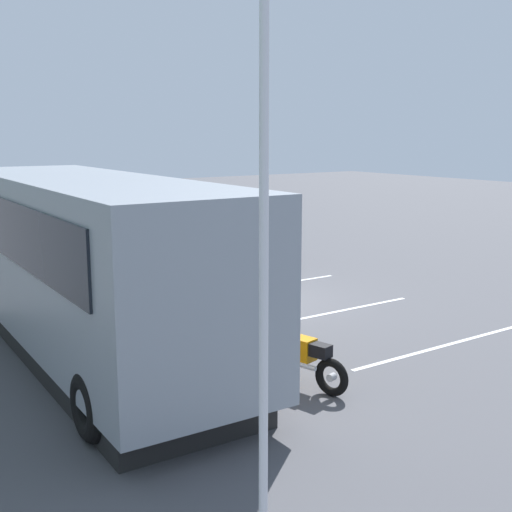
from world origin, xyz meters
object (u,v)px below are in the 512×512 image
object	(u,v)px
parked_motorcycle_dark	(212,324)
stunt_motorcycle	(256,245)
traffic_cone	(270,271)
spectator_left	(214,286)
flagpole	(262,176)
parked_motorcycle_blue	(295,356)
spectator_far_left	(239,293)
spectator_right	(178,264)
parked_motorcycle_silver	(135,291)
tour_bus	(90,269)
spectator_centre	(183,276)

from	to	relation	value
parked_motorcycle_dark	stunt_motorcycle	distance (m)	8.11
traffic_cone	parked_motorcycle_dark	bearing A→B (deg)	133.67
spectator_left	flagpole	xyz separation A→B (m)	(-6.66, 3.46, 2.68)
parked_motorcycle_blue	flagpole	size ratio (longest dim) A/B	0.27
spectator_far_left	stunt_motorcycle	world-z (taller)	spectator_far_left
spectator_far_left	spectator_right	xyz separation A→B (m)	(2.89, -0.25, 0.05)
parked_motorcycle_dark	flagpole	distance (m)	7.26
spectator_left	spectator_right	world-z (taller)	spectator_right
parked_motorcycle_silver	stunt_motorcycle	distance (m)	6.08
traffic_cone	tour_bus	bearing A→B (deg)	117.26
stunt_motorcycle	tour_bus	bearing A→B (deg)	126.64
tour_bus	spectator_far_left	distance (m)	2.76
spectator_centre	parked_motorcycle_silver	xyz separation A→B (m)	(1.37, 0.49, -0.54)
spectator_centre	parked_motorcycle_dark	size ratio (longest dim) A/B	0.84
spectator_right	stunt_motorcycle	distance (m)	5.63
tour_bus	spectator_right	size ratio (longest dim) A/B	5.07
spectator_centre	stunt_motorcycle	xyz separation A→B (m)	(4.31, -4.83, -0.41)
stunt_motorcycle	parked_motorcycle_silver	bearing A→B (deg)	118.92
tour_bus	spectator_left	bearing A→B (deg)	-89.76
tour_bus	parked_motorcycle_blue	xyz separation A→B (m)	(-3.07, -2.22, -1.16)
spectator_left	stunt_motorcycle	size ratio (longest dim) A/B	0.84
spectator_right	stunt_motorcycle	xyz separation A→B (m)	(3.41, -4.45, -0.47)
tour_bus	parked_motorcycle_silver	distance (m)	3.31
spectator_left	parked_motorcycle_silver	size ratio (longest dim) A/B	0.81
parked_motorcycle_silver	flagpole	bearing A→B (deg)	162.64
stunt_motorcycle	flagpole	distance (m)	14.85
spectator_far_left	tour_bus	bearing A→B (deg)	70.03
stunt_motorcycle	spectator_centre	bearing A→B (deg)	131.76
spectator_left	spectator_centre	size ratio (longest dim) A/B	0.97
spectator_far_left	spectator_left	bearing A→B (deg)	-0.30
tour_bus	spectator_right	bearing A→B (deg)	-54.64
spectator_right	flagpole	xyz separation A→B (m)	(-8.61, 3.70, 2.58)
parked_motorcycle_silver	stunt_motorcycle	size ratio (longest dim) A/B	1.04
parked_motorcycle_blue	spectator_left	bearing A→B (deg)	-5.83
spectator_left	parked_motorcycle_silver	world-z (taller)	spectator_left
parked_motorcycle_blue	stunt_motorcycle	distance (m)	9.82
spectator_far_left	stunt_motorcycle	bearing A→B (deg)	-36.73
spectator_far_left	traffic_cone	size ratio (longest dim) A/B	2.73
parked_motorcycle_silver	traffic_cone	size ratio (longest dim) A/B	3.24
spectator_left	stunt_motorcycle	world-z (taller)	spectator_left
parked_motorcycle_dark	parked_motorcycle_blue	distance (m)	2.27
spectator_far_left	spectator_centre	xyz separation A→B (m)	(1.99, 0.13, -0.01)
parked_motorcycle_dark	parked_motorcycle_blue	bearing A→B (deg)	-174.52
spectator_left	parked_motorcycle_blue	distance (m)	3.14
parked_motorcycle_dark	stunt_motorcycle	size ratio (longest dim) A/B	1.04
spectator_right	traffic_cone	size ratio (longest dim) A/B	2.86
flagpole	stunt_motorcycle	bearing A→B (deg)	-34.16
spectator_centre	parked_motorcycle_silver	distance (m)	1.55
spectator_left	spectator_far_left	bearing A→B (deg)	179.70
tour_bus	spectator_left	distance (m)	2.62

